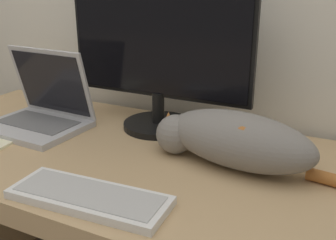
{
  "coord_description": "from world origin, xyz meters",
  "views": [
    {
      "loc": [
        0.55,
        -0.52,
        1.21
      ],
      "look_at": [
        0.13,
        0.32,
        0.87
      ],
      "focal_mm": 42.0,
      "sensor_mm": 36.0,
      "label": 1
    }
  ],
  "objects_px": {
    "external_keyboard": "(89,197)",
    "monitor": "(158,55)",
    "cat": "(233,138)",
    "laptop": "(40,112)"
  },
  "relations": [
    {
      "from": "external_keyboard",
      "to": "cat",
      "type": "bearing_deg",
      "value": 50.99
    },
    {
      "from": "laptop",
      "to": "cat",
      "type": "height_order",
      "value": "laptop"
    },
    {
      "from": "cat",
      "to": "external_keyboard",
      "type": "bearing_deg",
      "value": -117.35
    },
    {
      "from": "monitor",
      "to": "external_keyboard",
      "type": "distance_m",
      "value": 0.54
    },
    {
      "from": "monitor",
      "to": "external_keyboard",
      "type": "height_order",
      "value": "monitor"
    },
    {
      "from": "monitor",
      "to": "laptop",
      "type": "relative_size",
      "value": 1.89
    },
    {
      "from": "external_keyboard",
      "to": "monitor",
      "type": "bearing_deg",
      "value": 95.52
    },
    {
      "from": "monitor",
      "to": "external_keyboard",
      "type": "xyz_separation_m",
      "value": [
        0.08,
        -0.48,
        -0.23
      ]
    },
    {
      "from": "cat",
      "to": "monitor",
      "type": "bearing_deg",
      "value": 160.58
    },
    {
      "from": "laptop",
      "to": "external_keyboard",
      "type": "distance_m",
      "value": 0.54
    }
  ]
}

